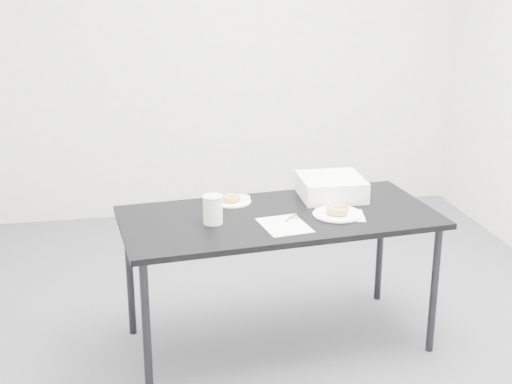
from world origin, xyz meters
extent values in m
plane|color=#4D4E53|center=(0.00, 0.00, 0.00)|extent=(4.00, 4.00, 0.00)
cube|color=white|center=(0.00, 2.00, 1.35)|extent=(4.00, 0.02, 2.70)
cube|color=black|center=(0.05, -0.17, 0.72)|extent=(1.66, 0.90, 0.03)
cylinder|color=black|center=(-0.65, -0.55, 0.35)|extent=(0.04, 0.04, 0.70)
cylinder|color=black|center=(-0.71, 0.08, 0.35)|extent=(0.04, 0.04, 0.70)
cylinder|color=black|center=(0.82, -0.41, 0.35)|extent=(0.04, 0.04, 0.70)
cylinder|color=black|center=(0.76, 0.21, 0.35)|extent=(0.04, 0.04, 0.70)
cube|color=white|center=(0.05, -0.32, 0.73)|extent=(0.25, 0.30, 0.00)
cube|color=green|center=(0.12, -0.23, 0.73)|extent=(0.05, 0.05, 0.00)
cylinder|color=#0C856E|center=(0.10, -0.24, 0.74)|extent=(0.09, 0.10, 0.01)
cube|color=white|center=(0.39, -0.25, 0.73)|extent=(0.21, 0.21, 0.00)
cylinder|color=white|center=(0.34, -0.24, 0.74)|extent=(0.25, 0.25, 0.01)
torus|color=#C48B3E|center=(0.34, -0.24, 0.76)|extent=(0.15, 0.15, 0.04)
cylinder|color=white|center=(-0.15, 0.07, 0.73)|extent=(0.21, 0.21, 0.01)
torus|color=#C48B3E|center=(-0.15, 0.07, 0.75)|extent=(0.13, 0.13, 0.03)
cylinder|color=white|center=(-0.29, -0.23, 0.80)|extent=(0.10, 0.10, 0.14)
cylinder|color=white|center=(-0.09, 0.11, 0.74)|extent=(0.10, 0.10, 0.01)
cube|color=white|center=(0.40, 0.06, 0.79)|extent=(0.35, 0.35, 0.11)
camera|label=1|loc=(-0.72, -3.50, 1.97)|focal=50.00mm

